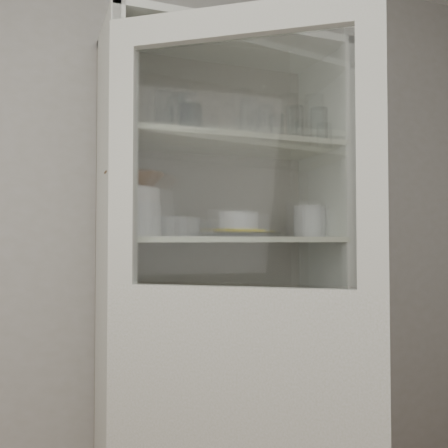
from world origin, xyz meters
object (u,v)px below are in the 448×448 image
object	(u,v)px
cupboard_door	(239,359)
goblet_0	(165,125)
cream_dish	(180,429)
cream_bowl	(134,196)
white_canister	(140,321)
plate_stack_back	(178,227)
teal_jar	(262,316)
mug_blue	(294,321)
tin_box	(278,417)
goblet_3	(296,135)
white_ramekin	(238,221)
measuring_cups	(214,332)
terracotta_bowl	(134,181)
mug_white	(317,323)
grey_bowl_stack	(309,222)
goblet_2	(243,130)
mug_teal	(292,313)
pantry_cabinet	(219,312)
plate_stack_front	(134,220)
goblet_1	(186,125)
yellow_trivet	(238,231)
glass_platter	(238,235)

from	to	relation	value
cupboard_door	goblet_0	bearing A→B (deg)	135.60
cupboard_door	cream_dish	distance (m)	0.61
cream_bowl	white_canister	bearing A→B (deg)	59.04
plate_stack_back	teal_jar	world-z (taller)	plate_stack_back
mug_blue	tin_box	size ratio (longest dim) A/B	0.64
goblet_3	white_ramekin	xyz separation A→B (m)	(-0.34, -0.12, -0.41)
measuring_cups	cream_dish	bearing A→B (deg)	161.03
terracotta_bowl	mug_white	bearing A→B (deg)	-6.95
cupboard_door	white_ramekin	bearing A→B (deg)	104.16
white_ramekin	grey_bowl_stack	world-z (taller)	grey_bowl_stack
goblet_2	teal_jar	distance (m)	0.84
plate_stack_back	mug_teal	distance (m)	0.66
cream_bowl	grey_bowl_stack	bearing A→B (deg)	3.68
white_ramekin	white_canister	bearing A→B (deg)	175.86
white_ramekin	goblet_0	bearing A→B (deg)	158.37
goblet_2	mug_blue	size ratio (longest dim) A/B	1.52
pantry_cabinet	measuring_cups	world-z (taller)	pantry_cabinet
plate_stack_front	goblet_1	bearing A→B (deg)	32.29
cupboard_door	goblet_2	world-z (taller)	cupboard_door
plate_stack_front	terracotta_bowl	size ratio (longest dim) A/B	0.90
cupboard_door	yellow_trivet	distance (m)	0.66
cupboard_door	cream_dish	bearing A→B (deg)	133.03
goblet_3	tin_box	xyz separation A→B (m)	(-0.15, -0.11, -1.25)
white_ramekin	grey_bowl_stack	xyz separation A→B (m)	(0.35, 0.02, 0.00)
glass_platter	measuring_cups	bearing A→B (deg)	-163.18
goblet_3	grey_bowl_stack	xyz separation A→B (m)	(0.01, -0.10, -0.41)
glass_platter	mug_teal	size ratio (longest dim) A/B	3.09
goblet_2	pantry_cabinet	bearing A→B (deg)	-157.09
cream_bowl	mug_blue	size ratio (longest dim) A/B	1.69
mug_blue	mug_white	size ratio (longest dim) A/B	1.20
goblet_0	white_ramekin	bearing A→B (deg)	-21.63
yellow_trivet	mug_blue	xyz separation A→B (m)	(0.24, -0.05, -0.38)
pantry_cabinet	white_ramekin	xyz separation A→B (m)	(0.06, -0.08, 0.39)
mug_teal	measuring_cups	distance (m)	0.45
measuring_cups	goblet_1	bearing A→B (deg)	113.75
goblet_3	yellow_trivet	bearing A→B (deg)	-161.20
pantry_cabinet	terracotta_bowl	xyz separation A→B (m)	(-0.39, -0.12, 0.53)
cupboard_door	white_canister	distance (m)	0.55
plate_stack_front	cream_dish	distance (m)	0.85
plate_stack_back	mug_teal	world-z (taller)	plate_stack_back
terracotta_bowl	mug_white	size ratio (longest dim) A/B	2.39
teal_jar	grey_bowl_stack	bearing A→B (deg)	-7.87
measuring_cups	mug_teal	bearing A→B (deg)	16.91
cupboard_door	goblet_1	world-z (taller)	cupboard_door
teal_jar	tin_box	distance (m)	0.43
terracotta_bowl	mug_blue	world-z (taller)	terracotta_bowl
cupboard_door	terracotta_bowl	world-z (taller)	cupboard_door
cream_bowl	goblet_0	bearing A→B (deg)	43.44
cupboard_door	mug_white	xyz separation A→B (m)	(0.50, 0.35, 0.03)
goblet_2	white_ramekin	size ratio (longest dim) A/B	1.04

